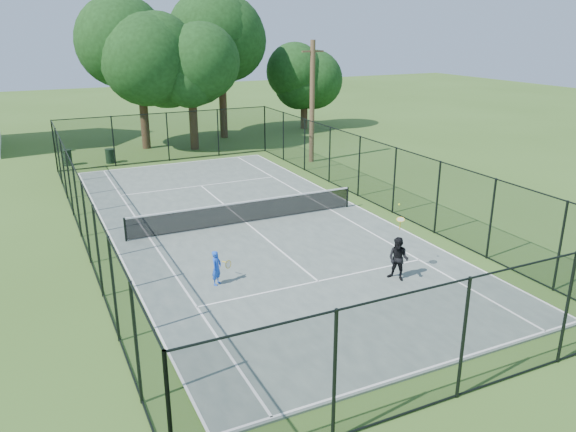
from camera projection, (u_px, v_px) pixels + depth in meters
name	position (u px, v px, depth m)	size (l,w,h in m)	color
ground	(246.00, 224.00, 23.85)	(120.00, 120.00, 0.00)	#38581E
tennis_court	(246.00, 223.00, 23.84)	(11.00, 24.00, 0.06)	#4C5A54
tennis_net	(246.00, 211.00, 23.66)	(10.08, 0.08, 0.95)	black
fence	(245.00, 190.00, 23.36)	(13.10, 26.10, 3.00)	black
tree_near_left	(140.00, 66.00, 36.75)	(6.82, 6.82, 8.89)	#332114
tree_near_mid	(191.00, 79.00, 36.75)	(5.80, 5.80, 7.59)	#332114
tree_near_right	(221.00, 55.00, 40.35)	(6.79, 6.79, 9.36)	#332114
tree_far_right	(304.00, 80.00, 44.67)	(4.76, 4.76, 6.29)	#332114
trash_bin_left	(67.00, 158.00, 33.65)	(0.58, 0.58, 0.96)	black
trash_bin_right	(110.00, 156.00, 34.24)	(0.58, 0.58, 0.87)	black
utility_pole	(312.00, 102.00, 33.57)	(1.40, 0.30, 7.22)	#4C3823
player_blue	(217.00, 268.00, 17.99)	(0.83, 0.49, 1.15)	blue
player_black	(398.00, 259.00, 18.27)	(0.85, 1.11, 2.40)	black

